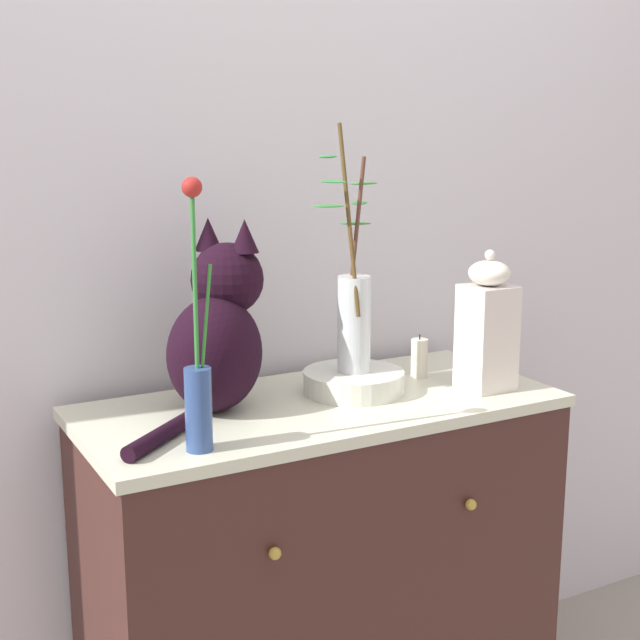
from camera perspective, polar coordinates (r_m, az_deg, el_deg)
wall_back at (r=2.14m, az=-4.06°, el=7.59°), size 4.40×0.08×2.60m
sideboard at (r=2.11m, az=0.00°, el=-16.79°), size 1.04×0.49×0.89m
cat_sitting at (r=1.86m, az=-6.58°, el=-0.79°), size 0.41×0.37×0.40m
vase_slim_green at (r=1.63m, az=-7.83°, el=-3.94°), size 0.06×0.05×0.50m
bowl_porcelain at (r=2.00m, az=2.17°, el=-3.97°), size 0.23×0.23×0.05m
vase_glass_clear at (r=1.96m, az=2.15°, el=0.58°), size 0.19×0.13×0.54m
jar_lidded_porcelain at (r=2.03m, az=10.67°, el=-0.44°), size 0.10×0.10×0.32m
candle_pillar at (r=2.12m, az=6.38°, el=-2.46°), size 0.04×0.04×0.10m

